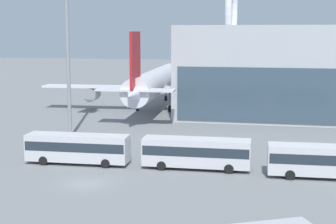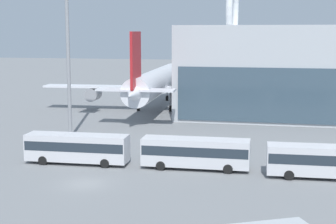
% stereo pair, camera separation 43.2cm
% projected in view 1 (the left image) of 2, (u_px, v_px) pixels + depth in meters
% --- Properties ---
extents(ground_plane, '(440.00, 440.00, 0.00)m').
position_uv_depth(ground_plane, '(86.00, 184.00, 49.69)').
color(ground_plane, slate).
extents(airliner_at_gate_far, '(41.96, 43.55, 14.57)m').
position_uv_depth(airliner_at_gate_far, '(154.00, 83.00, 94.94)').
color(airliner_at_gate_far, silver).
rests_on(airliner_at_gate_far, ground_plane).
extents(shuttle_bus_0, '(11.54, 3.09, 3.29)m').
position_uv_depth(shuttle_bus_0, '(78.00, 147.00, 56.98)').
color(shuttle_bus_0, silver).
rests_on(shuttle_bus_0, ground_plane).
extents(shuttle_bus_1, '(11.52, 3.00, 3.29)m').
position_uv_depth(shuttle_bus_1, '(196.00, 151.00, 54.82)').
color(shuttle_bus_1, silver).
rests_on(shuttle_bus_1, ground_plane).
extents(shuttle_bus_2, '(11.56, 3.17, 3.29)m').
position_uv_depth(shuttle_bus_2, '(326.00, 159.00, 51.37)').
color(shuttle_bus_2, silver).
rests_on(shuttle_bus_2, ground_plane).
extents(lane_stripe_2, '(6.59, 2.21, 0.01)m').
position_uv_depth(lane_stripe_2, '(71.00, 151.00, 63.53)').
color(lane_stripe_2, yellow).
rests_on(lane_stripe_2, ground_plane).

